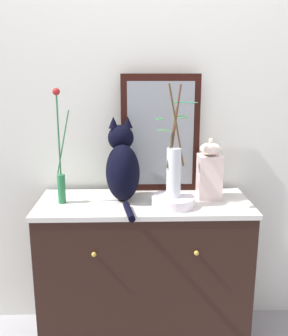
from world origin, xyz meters
name	(u,v)px	position (x,y,z in m)	size (l,w,h in m)	color
wall_back	(142,108)	(0.00, 0.30, 1.30)	(4.40, 0.08, 2.60)	silver
sideboard	(144,274)	(0.00, 0.00, 0.42)	(1.11, 0.46, 0.84)	black
mirror_leaning	(160,134)	(0.10, 0.20, 1.17)	(0.43, 0.03, 0.65)	black
cat_sitting	(122,166)	(-0.11, 0.04, 1.02)	(0.21, 0.45, 0.43)	black
vase_slim_green	(61,170)	(-0.42, -0.01, 1.01)	(0.08, 0.04, 0.58)	#246E3E
bowl_porcelain	(173,201)	(0.14, -0.08, 0.87)	(0.22, 0.22, 0.05)	white
vase_glass_clear	(174,167)	(0.14, -0.08, 1.04)	(0.19, 0.21, 0.56)	silver
jar_lidded_porcelain	(209,172)	(0.35, 0.05, 0.99)	(0.12, 0.12, 0.32)	silver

